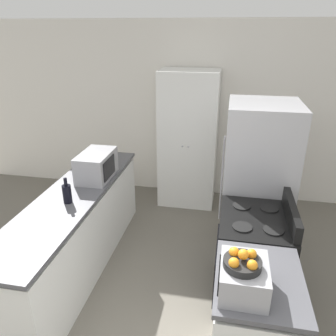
% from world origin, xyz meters
% --- Properties ---
extents(wall_back, '(7.00, 0.06, 2.60)m').
position_xyz_m(wall_back, '(0.00, 3.47, 1.30)').
color(wall_back, silver).
rests_on(wall_back, ground_plane).
extents(counter_left, '(0.60, 2.55, 0.90)m').
position_xyz_m(counter_left, '(-0.91, 1.37, 0.44)').
color(counter_left, silver).
rests_on(counter_left, ground_plane).
extents(counter_right, '(0.60, 0.76, 0.90)m').
position_xyz_m(counter_right, '(0.91, 0.48, 0.44)').
color(counter_right, silver).
rests_on(counter_right, ground_plane).
extents(pantry_cabinet, '(0.81, 0.60, 1.96)m').
position_xyz_m(pantry_cabinet, '(0.06, 3.13, 0.98)').
color(pantry_cabinet, white).
rests_on(pantry_cabinet, ground_plane).
extents(stove, '(0.66, 0.77, 1.06)m').
position_xyz_m(stove, '(0.93, 1.27, 0.46)').
color(stove, black).
rests_on(stove, ground_plane).
extents(refrigerator, '(0.77, 0.79, 1.77)m').
position_xyz_m(refrigerator, '(0.98, 2.08, 0.89)').
color(refrigerator, '#A3A3A8').
rests_on(refrigerator, ground_plane).
extents(microwave, '(0.33, 0.53, 0.30)m').
position_xyz_m(microwave, '(-0.80, 1.81, 1.05)').
color(microwave, '#939399').
rests_on(microwave, counter_left).
extents(wine_bottle, '(0.08, 0.08, 0.26)m').
position_xyz_m(wine_bottle, '(-0.86, 1.21, 1.00)').
color(wine_bottle, black).
rests_on(wine_bottle, counter_left).
extents(toaster_oven, '(0.31, 0.37, 0.20)m').
position_xyz_m(toaster_oven, '(0.79, 0.34, 1.00)').
color(toaster_oven, '#939399').
rests_on(toaster_oven, counter_right).
extents(fruit_bowl, '(0.24, 0.24, 0.12)m').
position_xyz_m(fruit_bowl, '(0.77, 0.32, 1.14)').
color(fruit_bowl, black).
rests_on(fruit_bowl, toaster_oven).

